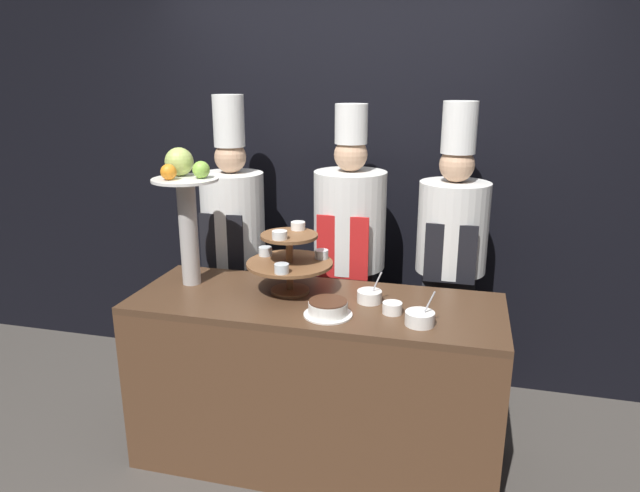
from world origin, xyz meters
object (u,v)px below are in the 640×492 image
Objects in this scene: cake_round at (328,308)px; chef_left at (234,239)px; serving_bowl_near at (420,318)px; fruit_pedestal at (185,199)px; cup_white at (392,308)px; chef_center_right at (451,255)px; tiered_stand at (290,258)px; serving_bowl_far at (369,296)px; chef_center_left at (349,248)px.

chef_left is (-0.80, 0.81, 0.05)m from cake_round.
serving_bowl_near is 0.09× the size of chef_left.
cup_white is at bearing -7.97° from fruit_pedestal.
chef_center_right is at bearing 71.48° from cup_white.
chef_left reaches higher than chef_center_right.
chef_left is at bearing 133.68° from tiered_stand.
serving_bowl_far is (0.41, -0.03, -0.15)m from tiered_stand.
chef_left is at bearing 147.98° from serving_bowl_far.
chef_center_left reaches higher than fruit_pedestal.
fruit_pedestal is at bearing 178.88° from tiered_stand.
tiered_stand is 0.58m from cup_white.
chef_center_left is at bearing 71.25° from tiered_stand.
serving_bowl_near reaches higher than cup_white.
tiered_stand is 2.68× the size of serving_bowl_near.
serving_bowl_near is (0.13, -0.10, 0.00)m from cup_white.
serving_bowl_far is 0.09× the size of chef_center_left.
chef_center_right reaches higher than serving_bowl_near.
tiered_stand is at bearing 160.36° from serving_bowl_near.
chef_left reaches higher than cake_round.
cake_round is 1.39× the size of serving_bowl_near.
chef_left is at bearing 134.68° from cake_round.
chef_center_left is at bearing 36.42° from fruit_pedestal.
cake_round reaches higher than cup_white.
tiered_stand is 0.73m from serving_bowl_near.
cup_white is 0.05× the size of chef_center_right.
cake_round is 2.46× the size of cup_white.
cup_white is (1.10, -0.15, -0.43)m from fruit_pedestal.
serving_bowl_near is 0.09× the size of chef_center_right.
serving_bowl_near is 1.46m from chef_left.
serving_bowl_near is at bearing -11.53° from fruit_pedestal.
fruit_pedestal is 3.13× the size of cake_round.
cake_round is 0.13× the size of chef_center_left.
serving_bowl_far is 0.70m from chef_center_right.
chef_center_left is (-0.35, 0.71, 0.06)m from cup_white.
chef_center_right reaches higher than chef_center_left.
chef_center_left is at bearing 110.48° from serving_bowl_far.
chef_center_right is (0.24, 0.71, 0.06)m from cup_white.
tiered_stand reaches higher than serving_bowl_far.
chef_center_right is (0.10, 0.81, 0.06)m from serving_bowl_near.
chef_center_left is (-0.22, 0.60, 0.06)m from serving_bowl_far.
chef_left reaches higher than tiered_stand.
fruit_pedestal is 4.37× the size of serving_bowl_near.
serving_bowl_near is (0.42, -0.00, -0.00)m from cake_round.
fruit_pedestal is 0.95m from cake_round.
tiered_stand is at bearing -46.32° from chef_left.
serving_bowl_near is at bearing -59.07° from chef_center_left.
cup_white is 0.75m from chef_center_right.
fruit_pedestal is 0.38× the size of chef_left.
chef_center_left is (0.19, 0.56, -0.10)m from tiered_stand.
serving_bowl_far is at bearing -121.33° from chef_center_right.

